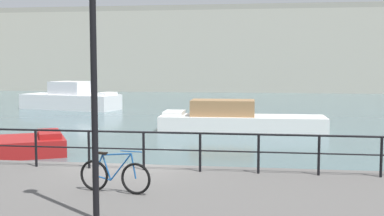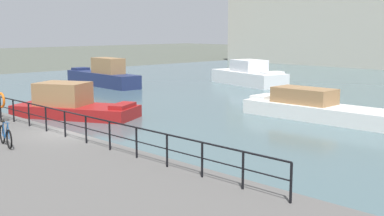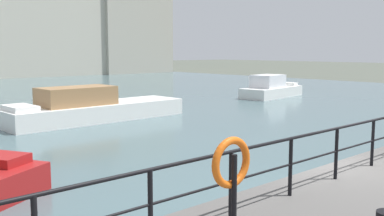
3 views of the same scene
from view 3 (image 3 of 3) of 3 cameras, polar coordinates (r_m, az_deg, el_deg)
The scene contains 5 objects.
ground_plane at distance 11.17m, azimuth 16.77°, elevation -11.80°, with size 240.00×240.00×0.00m, color #4C5147.
moored_cabin_cruiser at distance 35.06m, azimuth 10.02°, elevation 2.43°, with size 6.16×2.98×1.75m.
moored_green_narrowboat at distance 23.51m, azimuth -12.72°, elevation -0.03°, with size 9.65×2.84×1.80m.
quay_railing at distance 9.53m, azimuth 17.96°, elevation -4.34°, with size 25.14×0.07×1.08m.
life_ring_stand at distance 6.44m, azimuth 5.07°, elevation -7.37°, with size 0.75×0.16×1.40m.
Camera 3 is at (-9.11, -5.35, 3.60)m, focal length 41.84 mm.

